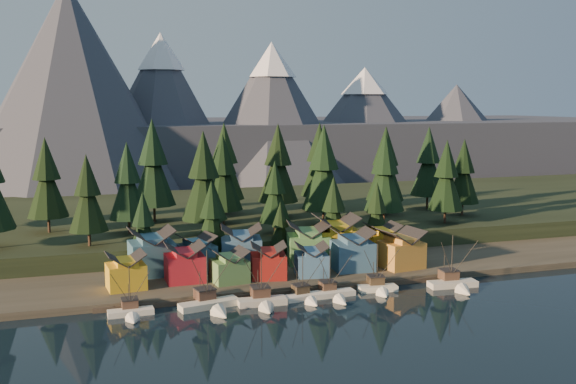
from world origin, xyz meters
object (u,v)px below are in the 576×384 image
object	(u,v)px
boat_0	(131,306)
boat_6	(456,278)
house_front_1	(185,261)
boat_3	(306,291)
house_back_0	(152,250)
house_front_0	(126,270)
boat_5	(379,282)
boat_1	(212,298)
boat_2	(263,294)
boat_4	(333,289)
house_back_1	(197,252)

from	to	relation	value
boat_0	boat_6	distance (m)	68.13
house_front_1	boat_3	bearing A→B (deg)	-38.21
house_back_0	boat_3	bearing A→B (deg)	-45.92
boat_6	house_front_1	bearing A→B (deg)	166.43
house_front_0	house_front_1	size ratio (longest dim) A/B	1.00
boat_5	house_back_0	bearing A→B (deg)	159.84
boat_1	boat_6	bearing A→B (deg)	-13.53
boat_0	boat_3	bearing A→B (deg)	-2.86
boat_1	boat_2	bearing A→B (deg)	-18.10
boat_5	house_front_0	size ratio (longest dim) A/B	1.35
boat_3	boat_4	size ratio (longest dim) A/B	0.93
boat_2	boat_3	xyz separation A→B (m)	(9.15, 0.86, -0.37)
house_front_0	boat_2	bearing A→B (deg)	-37.87
boat_2	house_back_1	xyz separation A→B (m)	(-8.95, 24.73, 3.50)
boat_3	boat_6	bearing A→B (deg)	-10.05
boat_1	house_front_0	xyz separation A→B (m)	(-15.18, 14.35, 3.23)
boat_1	boat_4	xyz separation A→B (m)	(25.24, -0.22, -0.36)
boat_5	house_front_1	world-z (taller)	boat_5
house_front_0	house_front_1	bearing A→B (deg)	2.40
house_back_1	boat_2	bearing A→B (deg)	-83.26
boat_2	boat_5	world-z (taller)	boat_2
boat_3	house_back_1	xyz separation A→B (m)	(-18.10, 23.87, 3.87)
boat_1	boat_5	bearing A→B (deg)	-10.52
boat_0	boat_5	distance (m)	51.18
boat_3	house_front_0	xyz separation A→B (m)	(-34.40, 14.62, 3.41)
house_front_0	house_back_0	distance (m)	11.73
boat_2	boat_5	xyz separation A→B (m)	(25.92, 1.85, -0.15)
boat_4	house_back_1	distance (m)	34.14
house_front_1	house_back_1	world-z (taller)	house_back_1
boat_4	house_back_1	bearing A→B (deg)	132.13
boat_0	boat_3	xyz separation A→B (m)	(34.41, -0.73, 0.05)
boat_6	house_front_0	size ratio (longest dim) A/B	1.52
house_back_0	boat_0	bearing A→B (deg)	-109.82
boat_1	house_back_0	bearing A→B (deg)	98.59
boat_6	house_back_1	xyz separation A→B (m)	(-51.79, 25.33, 3.55)
boat_3	house_back_1	size ratio (longest dim) A/B	1.16
boat_4	boat_6	world-z (taller)	boat_6
boat_2	boat_5	size ratio (longest dim) A/B	1.10
boat_5	house_front_0	world-z (taller)	boat_5
boat_3	house_front_1	xyz separation A→B (m)	(-21.96, 16.54, 3.79)
house_front_1	boat_1	bearing A→B (deg)	-81.67
house_back_0	boat_6	bearing A→B (deg)	-27.68
boat_3	boat_6	world-z (taller)	boat_6
boat_5	house_front_1	xyz separation A→B (m)	(-38.72, 15.55, 3.57)
house_front_0	house_back_0	world-z (taller)	house_back_0
house_back_0	house_back_1	bearing A→B (deg)	-8.11
boat_4	boat_5	size ratio (longest dim) A/B	1.01
boat_0	boat_5	xyz separation A→B (m)	(51.18, 0.25, 0.28)
boat_4	boat_5	world-z (taller)	boat_5
boat_6	house_back_0	world-z (taller)	house_back_0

